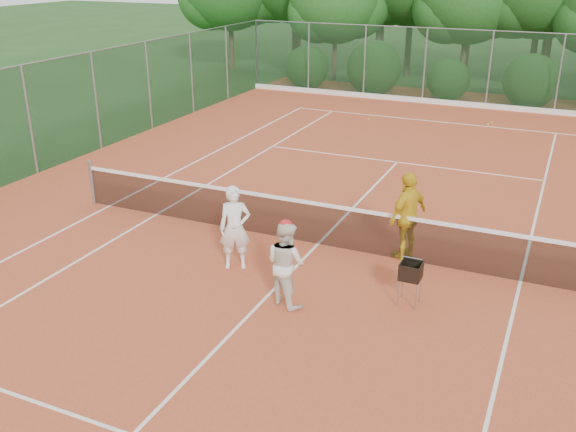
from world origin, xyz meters
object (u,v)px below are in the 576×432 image
Objects in this scene: player_center_grp at (286,263)px; player_white at (235,228)px; player_yellow at (408,216)px; ball_hopper at (411,272)px.

player_white is at bearing 148.90° from player_center_grp.
player_yellow is (1.44, 2.69, 0.12)m from player_center_grp.
player_yellow reaches higher than player_center_grp.
player_center_grp is 2.16m from ball_hopper.
player_yellow is at bearing 61.73° from player_center_grp.
player_yellow is 1.95m from ball_hopper.
player_white is 3.48m from ball_hopper.
player_yellow is 2.25× the size of ball_hopper.
player_white is at bearing -34.90° from player_yellow.
player_center_grp reaches higher than ball_hopper.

